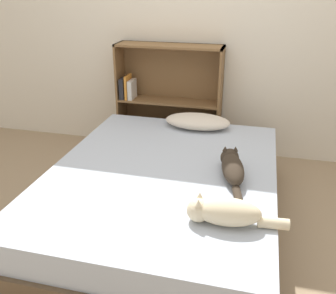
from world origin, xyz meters
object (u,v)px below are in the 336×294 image
Objects in this scene: bed at (163,196)px; cat_light at (224,212)px; pillow at (198,121)px; cat_dark at (232,167)px; bookshelf at (168,99)px.

bed is 3.72× the size of cat_light.
cat_dark is at bearing -65.07° from pillow.
bookshelf reaches higher than bed.
cat_light is 0.53m from cat_dark.
bed is 0.54m from cat_dark.
cat_light is 1.87m from bookshelf.
pillow is 0.87m from cat_dark.
cat_light is at bearing 168.37° from cat_dark.
pillow is 0.55m from bookshelf.
cat_light is at bearing -66.78° from bookshelf.
bookshelf reaches higher than cat_light.
pillow reaches higher than bed.
bed is 0.74m from cat_light.
bed is 1.88× the size of bookshelf.
cat_dark is 0.54× the size of bookshelf.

